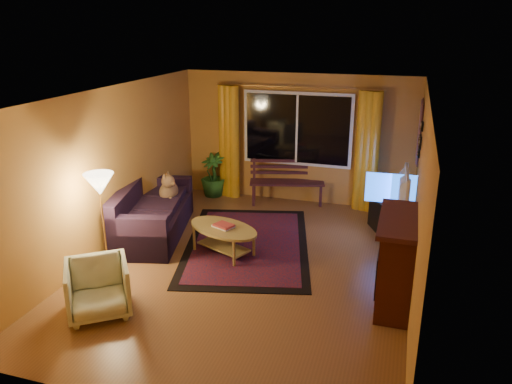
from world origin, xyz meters
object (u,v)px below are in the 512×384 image
(floor_lamp, at_px, (104,226))
(coffee_table, at_px, (224,240))
(sofa, at_px, (153,209))
(armchair, at_px, (98,286))
(tv_console, at_px, (395,223))
(bench, at_px, (287,193))

(floor_lamp, height_order, coffee_table, floor_lamp)
(sofa, xyz_separation_m, armchair, (0.51, -2.36, -0.07))
(floor_lamp, bearing_deg, sofa, 92.10)
(sofa, bearing_deg, floor_lamp, -102.17)
(armchair, bearing_deg, coffee_table, 30.33)
(sofa, xyz_separation_m, coffee_table, (1.38, -0.36, -0.22))
(coffee_table, distance_m, tv_console, 2.84)
(bench, distance_m, floor_lamp, 4.01)
(sofa, relative_size, armchair, 2.92)
(bench, height_order, armchair, armchair)
(armchair, relative_size, floor_lamp, 0.50)
(sofa, relative_size, floor_lamp, 1.46)
(armchair, bearing_deg, floor_lamp, 81.17)
(sofa, xyz_separation_m, tv_console, (3.87, 1.01, -0.16))
(sofa, bearing_deg, armchair, -92.01)
(armchair, xyz_separation_m, tv_console, (3.36, 3.37, -0.09))
(coffee_table, bearing_deg, floor_lamp, -140.21)
(armchair, xyz_separation_m, coffee_table, (0.87, 2.00, -0.15))
(bench, relative_size, armchair, 1.93)
(floor_lamp, xyz_separation_m, tv_console, (3.82, 2.48, -0.47))
(bench, bearing_deg, coffee_table, -113.93)
(sofa, distance_m, armchair, 2.42)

